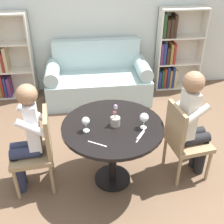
# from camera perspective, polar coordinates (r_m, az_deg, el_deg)

# --- Properties ---
(ground_plane) EXTENTS (16.00, 16.00, 0.00)m
(ground_plane) POSITION_cam_1_polar(r_m,az_deg,el_deg) (3.27, 0.11, -13.41)
(ground_plane) COLOR brown
(back_wall) EXTENTS (5.20, 0.05, 2.70)m
(back_wall) POSITION_cam_1_polar(r_m,az_deg,el_deg) (4.73, -3.64, 20.05)
(back_wall) COLOR silver
(back_wall) RESTS_ON ground_plane
(round_table) EXTENTS (1.02, 1.02, 0.74)m
(round_table) POSITION_cam_1_polar(r_m,az_deg,el_deg) (2.87, 0.12, -4.80)
(round_table) COLOR black
(round_table) RESTS_ON ground_plane
(couch) EXTENTS (1.66, 0.80, 0.92)m
(couch) POSITION_cam_1_polar(r_m,az_deg,el_deg) (4.67, -2.84, 6.39)
(couch) COLOR #A8C1C1
(couch) RESTS_ON ground_plane
(bookshelf_left) EXTENTS (0.77, 0.28, 1.39)m
(bookshelf_left) POSITION_cam_1_polar(r_m,az_deg,el_deg) (4.92, -21.40, 9.92)
(bookshelf_left) COLOR silver
(bookshelf_left) RESTS_ON ground_plane
(bookshelf_right) EXTENTS (0.77, 0.28, 1.39)m
(bookshelf_right) POSITION_cam_1_polar(r_m,az_deg,el_deg) (5.03, 12.26, 11.75)
(bookshelf_right) COLOR silver
(bookshelf_right) RESTS_ON ground_plane
(chair_left) EXTENTS (0.46, 0.46, 0.90)m
(chair_left) POSITION_cam_1_polar(r_m,az_deg,el_deg) (2.99, -14.81, -7.08)
(chair_left) COLOR #937A56
(chair_left) RESTS_ON ground_plane
(chair_right) EXTENTS (0.48, 0.48, 0.90)m
(chair_right) POSITION_cam_1_polar(r_m,az_deg,el_deg) (3.11, 14.31, -5.27)
(chair_right) COLOR #937A56
(chair_right) RESTS_ON ground_plane
(person_left) EXTENTS (0.44, 0.36, 1.22)m
(person_left) POSITION_cam_1_polar(r_m,az_deg,el_deg) (2.91, -17.00, -5.01)
(person_left) COLOR #282D47
(person_left) RESTS_ON ground_plane
(person_right) EXTENTS (0.45, 0.38, 1.27)m
(person_right) POSITION_cam_1_polar(r_m,az_deg,el_deg) (3.05, 16.13, -2.06)
(person_right) COLOR black
(person_right) RESTS_ON ground_plane
(wine_glass_left) EXTENTS (0.08, 0.08, 0.15)m
(wine_glass_left) POSITION_cam_1_polar(r_m,az_deg,el_deg) (2.66, -5.36, -1.91)
(wine_glass_left) COLOR white
(wine_glass_left) RESTS_ON round_table
(wine_glass_right) EXTENTS (0.09, 0.09, 0.16)m
(wine_glass_right) POSITION_cam_1_polar(r_m,az_deg,el_deg) (2.71, 6.54, -1.20)
(wine_glass_right) COLOR white
(wine_glass_right) RESTS_ON round_table
(flower_vase) EXTENTS (0.10, 0.10, 0.24)m
(flower_vase) POSITION_cam_1_polar(r_m,az_deg,el_deg) (2.75, 0.68, -1.55)
(flower_vase) COLOR #9E9384
(flower_vase) RESTS_ON round_table
(knife_left_setting) EXTENTS (0.12, 0.16, 0.00)m
(knife_left_setting) POSITION_cam_1_polar(r_m,az_deg,el_deg) (2.69, 5.95, -4.34)
(knife_left_setting) COLOR silver
(knife_left_setting) RESTS_ON round_table
(fork_left_setting) EXTENTS (0.12, 0.16, 0.00)m
(fork_left_setting) POSITION_cam_1_polar(r_m,az_deg,el_deg) (2.64, 5.78, -5.02)
(fork_left_setting) COLOR silver
(fork_left_setting) RESTS_ON round_table
(knife_right_setting) EXTENTS (0.17, 0.11, 0.00)m
(knife_right_setting) POSITION_cam_1_polar(r_m,az_deg,el_deg) (2.55, -3.00, -6.47)
(knife_right_setting) COLOR silver
(knife_right_setting) RESTS_ON round_table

